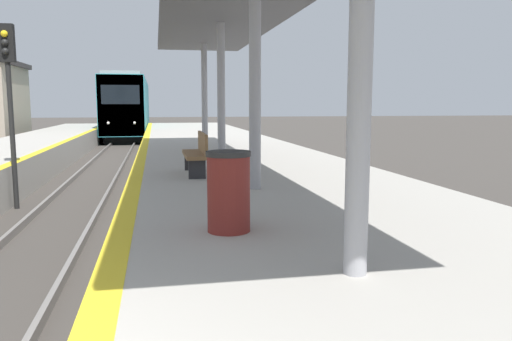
{
  "coord_description": "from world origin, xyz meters",
  "views": [
    {
      "loc": [
        2.11,
        -1.91,
        2.6
      ],
      "look_at": [
        6.89,
        21.98,
        -0.66
      ],
      "focal_mm": 35.0,
      "sensor_mm": 36.0,
      "label": 1
    }
  ],
  "objects_px": {
    "train": "(129,107)",
    "trash_bin": "(229,191)",
    "signal_mid": "(9,81)",
    "bench": "(197,152)"
  },
  "relations": [
    {
      "from": "train",
      "to": "trash_bin",
      "type": "xyz_separation_m",
      "value": [
        2.95,
        -36.27,
        -0.83
      ]
    },
    {
      "from": "train",
      "to": "signal_mid",
      "type": "xyz_separation_m",
      "value": [
        -1.36,
        -29.03,
        0.76
      ]
    },
    {
      "from": "trash_bin",
      "to": "bench",
      "type": "xyz_separation_m",
      "value": [
        0.04,
        5.1,
        -0.0
      ]
    },
    {
      "from": "train",
      "to": "trash_bin",
      "type": "height_order",
      "value": "train"
    },
    {
      "from": "signal_mid",
      "to": "train",
      "type": "bearing_deg",
      "value": 87.32
    },
    {
      "from": "train",
      "to": "trash_bin",
      "type": "bearing_deg",
      "value": -85.35
    },
    {
      "from": "signal_mid",
      "to": "trash_bin",
      "type": "xyz_separation_m",
      "value": [
        4.31,
        -7.24,
        -1.6
      ]
    },
    {
      "from": "signal_mid",
      "to": "bench",
      "type": "distance_m",
      "value": 5.1
    },
    {
      "from": "signal_mid",
      "to": "trash_bin",
      "type": "relative_size",
      "value": 4.57
    },
    {
      "from": "trash_bin",
      "to": "bench",
      "type": "height_order",
      "value": "trash_bin"
    }
  ]
}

